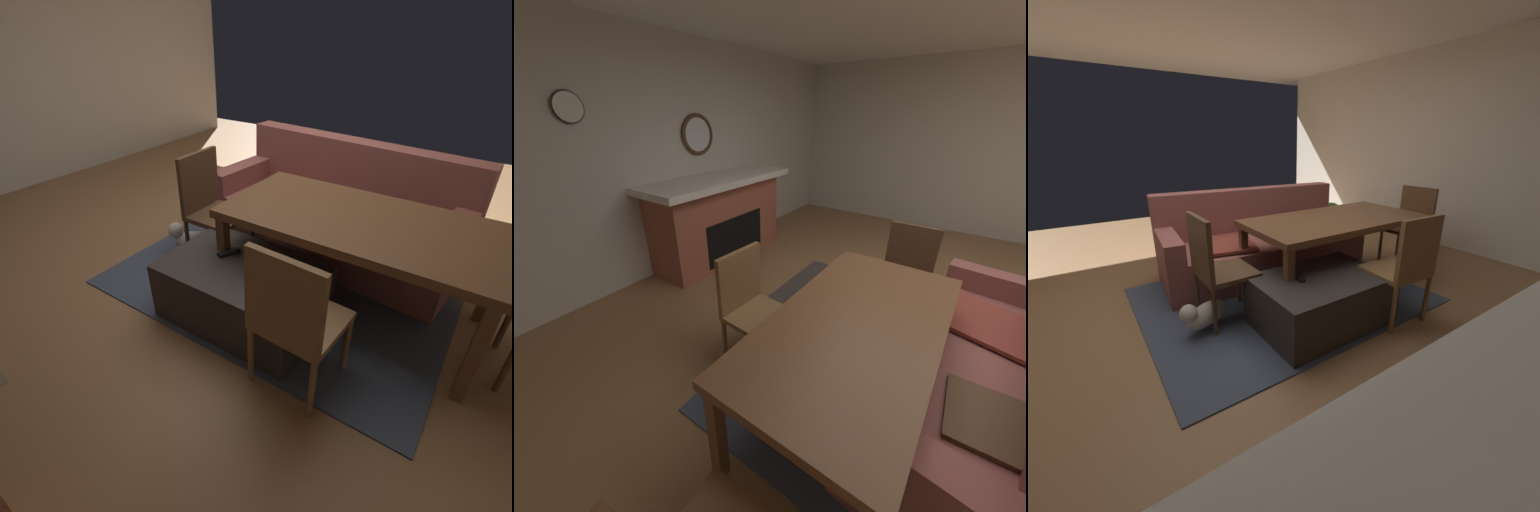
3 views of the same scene
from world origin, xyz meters
TOP-DOWN VIEW (x-y plane):
  - floor at (0.00, 0.00)m, footprint 8.07×8.07m
  - wall_left at (-3.36, 0.00)m, footprint 0.12×6.79m
  - area_rug at (0.45, -0.31)m, footprint 2.60×2.00m
  - couch at (0.57, 0.35)m, footprint 2.25×1.11m
  - ottoman_coffee_table at (0.45, -0.90)m, footprint 1.06×0.73m
  - tv_remote at (0.28, -0.84)m, footprint 0.10×0.17m
  - dining_table at (1.03, -0.40)m, footprint 1.78×0.91m
  - dining_chair_south at (1.03, -1.25)m, footprint 0.46×0.46m
  - dining_chair_west at (-0.25, -0.40)m, footprint 0.44×0.44m
  - dining_chair_north at (1.03, 0.44)m, footprint 0.47×0.47m
  - small_dog at (-0.40, -0.48)m, footprint 0.46×0.34m

SIDE VIEW (x-z plane):
  - floor at x=0.00m, z-range 0.00..0.00m
  - area_rug at x=0.45m, z-range 0.00..0.01m
  - small_dog at x=-0.40m, z-range 0.03..0.29m
  - ottoman_coffee_table at x=0.45m, z-range 0.00..0.43m
  - couch at x=0.57m, z-range -0.14..0.79m
  - tv_remote at x=0.28m, z-range 0.43..0.45m
  - dining_chair_south at x=1.03m, z-range 0.06..0.99m
  - dining_chair_west at x=-0.25m, z-range 0.06..0.99m
  - dining_chair_north at x=1.03m, z-range 0.06..0.99m
  - dining_table at x=1.03m, z-range 0.30..1.04m
  - wall_left at x=-3.36m, z-range 0.00..2.66m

